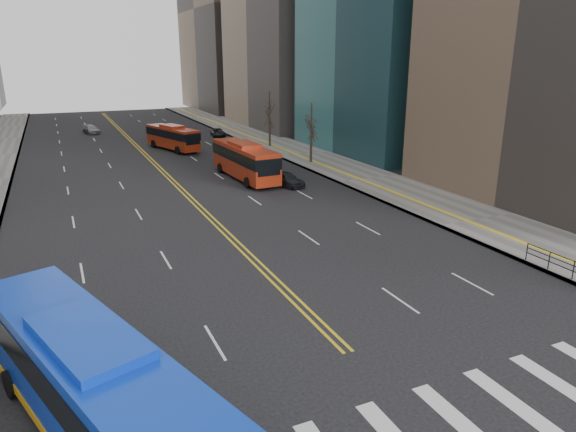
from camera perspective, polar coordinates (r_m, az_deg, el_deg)
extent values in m
plane|color=black|center=(18.31, 15.44, -22.07)|extent=(220.00, 220.00, 0.00)
cube|color=slate|center=(62.84, 1.71, 6.90)|extent=(7.00, 130.00, 0.15)
cube|color=silver|center=(18.96, 18.39, -20.78)|extent=(0.70, 4.00, 0.01)
cube|color=silver|center=(20.41, 23.57, -18.38)|extent=(0.70, 4.00, 0.01)
cube|color=silver|center=(22.02, 27.91, -16.21)|extent=(0.70, 4.00, 0.01)
cube|color=gold|center=(67.15, -16.02, 6.86)|extent=(0.15, 100.00, 0.01)
cube|color=gold|center=(67.21, -15.68, 6.89)|extent=(0.15, 100.00, 0.01)
cube|color=brown|center=(120.29, -5.98, 21.80)|extent=(18.00, 30.00, 42.00)
cube|color=black|center=(30.89, 29.27, -4.44)|extent=(0.04, 6.00, 0.04)
cylinder|color=black|center=(31.06, 29.13, -5.30)|extent=(0.06, 0.06, 1.00)
cylinder|color=black|center=(31.88, 27.01, -4.43)|extent=(0.06, 0.06, 1.00)
cylinder|color=black|center=(32.75, 25.01, -3.60)|extent=(0.06, 0.06, 1.00)
cylinder|color=#32271F|center=(57.48, 2.57, 7.61)|extent=(0.28, 0.28, 3.50)
cylinder|color=#32271F|center=(68.24, -2.04, 9.26)|extent=(0.28, 0.28, 3.75)
cube|color=#0C34B5|center=(17.34, -20.80, -17.29)|extent=(6.72, 13.18, 3.12)
cube|color=black|center=(17.02, -21.02, -15.64)|extent=(6.78, 13.22, 1.11)
cube|color=#0C34B5|center=(16.49, -21.42, -12.51)|extent=(3.51, 5.00, 0.40)
cube|color=orange|center=(18.12, -20.31, -20.85)|extent=(6.78, 13.22, 0.35)
cylinder|color=black|center=(21.20, -28.45, -16.07)|extent=(0.60, 1.04, 1.00)
cylinder|color=black|center=(21.80, -21.44, -14.12)|extent=(0.60, 1.04, 1.00)
cube|color=#A72B11|center=(50.08, -4.83, 6.16)|extent=(3.04, 11.24, 2.89)
cube|color=black|center=(49.98, -4.84, 6.80)|extent=(3.11, 11.26, 1.04)
cube|color=#A72B11|center=(49.81, -4.87, 7.91)|extent=(2.20, 3.99, 0.40)
cylinder|color=black|center=(46.67, -4.55, 3.72)|extent=(0.35, 1.01, 1.00)
cylinder|color=black|center=(47.67, -1.74, 4.05)|extent=(0.35, 1.01, 1.00)
cylinder|color=black|center=(53.17, -7.53, 5.30)|extent=(0.35, 1.01, 1.00)
cylinder|color=black|center=(54.04, -5.00, 5.58)|extent=(0.35, 1.01, 1.00)
cube|color=#A72B11|center=(67.47, -12.70, 8.53)|extent=(4.97, 10.07, 2.51)
cube|color=black|center=(67.40, -12.73, 8.96)|extent=(5.03, 10.11, 0.92)
cube|color=#A72B11|center=(67.29, -12.77, 9.67)|extent=(2.70, 3.81, 0.40)
cylinder|color=black|center=(64.39, -12.14, 7.16)|extent=(0.57, 1.04, 1.00)
cylinder|color=black|center=(65.48, -10.43, 7.43)|extent=(0.57, 1.04, 1.00)
cylinder|color=black|center=(69.89, -14.70, 7.76)|extent=(0.57, 1.04, 1.00)
cylinder|color=black|center=(70.90, -13.08, 8.01)|extent=(0.57, 1.04, 1.00)
imported|color=silver|center=(19.72, -21.45, -17.33)|extent=(1.42, 3.73, 1.22)
imported|color=black|center=(47.16, -0.21, 4.14)|extent=(2.74, 4.30, 1.36)
imported|color=gray|center=(86.11, -21.03, 8.98)|extent=(2.62, 4.57, 1.25)
imported|color=black|center=(78.35, -7.79, 9.19)|extent=(2.44, 4.27, 1.12)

